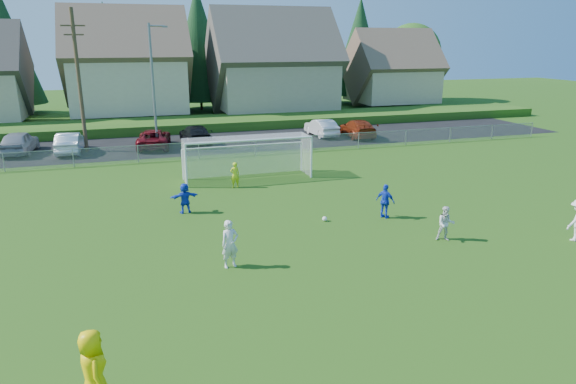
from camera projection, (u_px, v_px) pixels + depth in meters
name	position (u px, v px, depth m)	size (l,w,h in m)	color
ground	(366.00, 306.00, 15.74)	(160.00, 160.00, 0.00)	#193D0C
asphalt_lot	(214.00, 142.00, 40.87)	(60.00, 60.00, 0.00)	black
grass_embankment	(201.00, 124.00, 47.62)	(70.00, 6.00, 0.80)	#1E420F
soccer_ball	(325.00, 219.00, 23.11)	(0.22, 0.22, 0.22)	white
referee	(93.00, 370.00, 11.15)	(0.93, 0.61, 1.91)	yellow
player_white_a	(230.00, 244.00, 18.24)	(0.64, 0.42, 1.76)	silver
player_white_b	(446.00, 224.00, 20.72)	(0.70, 0.55, 1.44)	silver
player_blue_a	(385.00, 201.00, 23.37)	(0.93, 0.39, 1.58)	#1538C6
player_blue_b	(185.00, 198.00, 24.09)	(1.33, 0.42, 1.44)	#1538C6
goalkeeper	(235.00, 175.00, 28.25)	(0.52, 0.34, 1.43)	#CADE1A
car_a	(19.00, 142.00, 36.76)	(1.93, 4.79, 1.63)	gray
car_b	(69.00, 143.00, 36.96)	(1.56, 4.49, 1.48)	white
car_c	(154.00, 139.00, 38.77)	(2.31, 5.01, 1.39)	maroon
car_d	(196.00, 134.00, 40.31)	(2.01, 4.95, 1.44)	black
car_f	(322.00, 128.00, 43.50)	(1.51, 4.34, 1.43)	silver
car_g	(357.00, 128.00, 43.02)	(2.04, 5.02, 1.46)	maroon
soccer_goal	(247.00, 151.00, 29.94)	(7.42, 1.90, 2.50)	white
chainlink_fence	(227.00, 148.00, 35.67)	(52.06, 0.06, 1.20)	gray
streetlight	(154.00, 84.00, 36.84)	(1.38, 0.18, 9.00)	slate
utility_pole	(79.00, 80.00, 36.21)	(1.60, 0.26, 10.00)	#473321
houses_row	(206.00, 45.00, 53.04)	(53.90, 11.45, 13.27)	tan
tree_row	(190.00, 49.00, 58.62)	(65.98, 12.36, 13.80)	#382616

